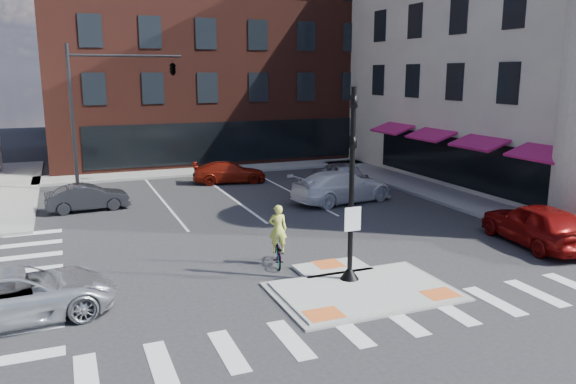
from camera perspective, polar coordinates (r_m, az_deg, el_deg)
name	(u,v)px	position (r m, az deg, el deg)	size (l,w,h in m)	color
ground	(355,287)	(17.76, 6.86, -9.53)	(120.00, 120.00, 0.00)	#28282B
refuge_island	(359,288)	(17.53, 7.27, -9.66)	(5.40, 4.65, 0.13)	gray
sidewalk_e	(442,194)	(31.53, 15.39, -0.16)	(3.00, 24.00, 0.15)	gray
sidewalk_n	(239,168)	(38.61, -5.00, 2.42)	(26.00, 3.00, 0.15)	gray
building_n	(201,56)	(47.73, -8.80, 13.47)	(24.40, 18.40, 15.50)	#491E17
building_far_left	(98,86)	(66.56, -18.76, 10.13)	(10.00, 12.00, 10.00)	slate
building_far_right	(208,77)	(70.52, -8.13, 11.52)	(12.00, 12.00, 12.00)	brown
signal_pole	(351,210)	(17.38, 6.43, -1.85)	(0.60, 0.60, 5.98)	black
mast_arm_signal	(147,78)	(32.75, -14.17, 11.17)	(6.10, 2.24, 8.00)	black
silver_suv	(18,295)	(16.80, -25.74, -9.37)	(2.37, 5.13, 1.43)	silver
red_sedan	(537,224)	(23.45, 23.96, -3.00)	(1.98, 4.93, 1.68)	maroon
white_pickup	(342,187)	(28.78, 5.52, 0.55)	(2.23, 5.50, 1.60)	white
bg_car_dark	(87,197)	(28.61, -19.70, -0.51)	(1.34, 3.84, 1.27)	#2A2A2F
bg_car_silver	(339,174)	(32.33, 5.23, 1.80)	(1.85, 4.59, 1.57)	#AEAFB5
bg_car_red	(229,172)	(33.88, -5.98, 2.00)	(1.77, 4.36, 1.26)	maroon
cyclist	(278,245)	(19.32, -1.03, -5.39)	(1.04, 1.77, 2.13)	#3F3F44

